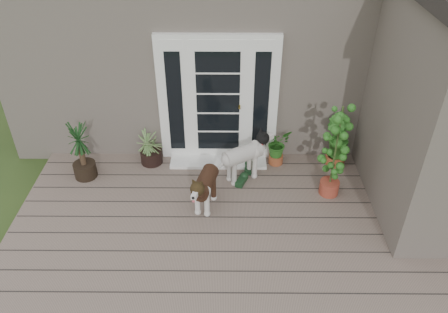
{
  "coord_description": "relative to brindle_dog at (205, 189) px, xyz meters",
  "views": [
    {
      "loc": [
        -0.06,
        -3.62,
        4.48
      ],
      "look_at": [
        -0.1,
        1.75,
        0.7
      ],
      "focal_mm": 35.34,
      "sensor_mm": 36.0,
      "label": 1
    }
  ],
  "objects": [
    {
      "name": "spider_plant",
      "position": [
        -0.96,
        1.11,
        -0.01
      ],
      "size": [
        0.73,
        0.73,
        0.64
      ],
      "primitive_type": null,
      "rotation": [
        0.0,
        0.0,
        -0.25
      ],
      "color": "#92A264",
      "rests_on": "deck"
    },
    {
      "name": "herb_b",
      "position": [
        2.09,
        1.11,
        -0.0
      ],
      "size": [
        0.62,
        0.62,
        0.66
      ],
      "primitive_type": "imported",
      "rotation": [
        0.0,
        0.0,
        2.27
      ],
      "color": "#29631C",
      "rests_on": "deck"
    },
    {
      "name": "deck",
      "position": [
        0.36,
        -0.89,
        -0.39
      ],
      "size": [
        6.2,
        4.6,
        0.12
      ],
      "primitive_type": "cube",
      "color": "#6B5B4C",
      "rests_on": "ground"
    },
    {
      "name": "door_unit",
      "position": [
        0.16,
        1.31,
        0.74
      ],
      "size": [
        1.9,
        0.14,
        2.15
      ],
      "primitive_type": "cube",
      "color": "white",
      "rests_on": "deck"
    },
    {
      "name": "door_step",
      "position": [
        0.16,
        1.11,
        -0.31
      ],
      "size": [
        1.6,
        0.4,
        0.05
      ],
      "primitive_type": "cube",
      "color": "white",
      "rests_on": "deck"
    },
    {
      "name": "herb_c",
      "position": [
        2.13,
        1.1,
        -0.06
      ],
      "size": [
        0.49,
        0.49,
        0.55
      ],
      "primitive_type": "imported",
      "rotation": [
        0.0,
        0.0,
        4.15
      ],
      "color": "#22651C",
      "rests_on": "deck"
    },
    {
      "name": "yucca",
      "position": [
        -1.96,
        0.72,
        0.16
      ],
      "size": [
        0.84,
        0.84,
        0.98
      ],
      "primitive_type": null,
      "rotation": [
        0.0,
        0.0,
        0.29
      ],
      "color": "#113416",
      "rests_on": "deck"
    },
    {
      "name": "clog_right",
      "position": [
        0.54,
        0.57,
        -0.28
      ],
      "size": [
        0.28,
        0.38,
        0.1
      ],
      "primitive_type": null,
      "rotation": [
        0.0,
        0.0,
        -0.4
      ],
      "color": "#143319",
      "rests_on": "deck"
    },
    {
      "name": "clog_left",
      "position": [
        0.66,
        0.9,
        -0.28
      ],
      "size": [
        0.19,
        0.35,
        0.1
      ],
      "primitive_type": null,
      "rotation": [
        0.0,
        0.0,
        -0.1
      ],
      "color": "#143219",
      "rests_on": "deck"
    },
    {
      "name": "sapling",
      "position": [
        1.87,
        0.33,
        0.45
      ],
      "size": [
        0.53,
        0.53,
        1.56
      ],
      "primitive_type": null,
      "rotation": [
        0.0,
        0.0,
        -0.16
      ],
      "color": "#1C6420",
      "rests_on": "deck"
    },
    {
      "name": "brindle_dog",
      "position": [
        0.0,
        0.0,
        0.0
      ],
      "size": [
        0.52,
        0.85,
        0.66
      ],
      "primitive_type": null,
      "rotation": [
        0.0,
        0.0,
        2.89
      ],
      "color": "#3E2416",
      "rests_on": "deck"
    },
    {
      "name": "house_main",
      "position": [
        0.36,
        3.36,
        1.1
      ],
      "size": [
        7.4,
        4.0,
        3.1
      ],
      "primitive_type": "cube",
      "color": "#665E54",
      "rests_on": "ground"
    },
    {
      "name": "white_dog",
      "position": [
        0.55,
        0.68,
        0.02
      ],
      "size": [
        0.89,
        0.74,
        0.69
      ],
      "primitive_type": null,
      "rotation": [
        0.0,
        0.0,
        -1.02
      ],
      "color": "white",
      "rests_on": "deck"
    },
    {
      "name": "herb_a",
      "position": [
        1.13,
        1.11,
        -0.06
      ],
      "size": [
        0.6,
        0.6,
        0.54
      ],
      "primitive_type": "imported",
      "rotation": [
        0.0,
        0.0,
        0.72
      ],
      "color": "#1C6422",
      "rests_on": "deck"
    }
  ]
}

